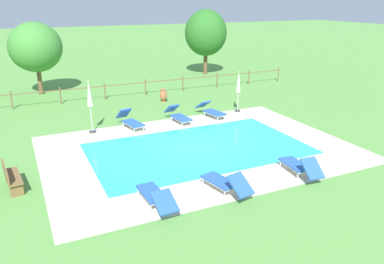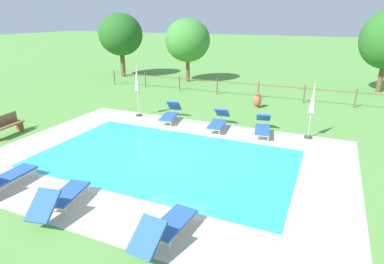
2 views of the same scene
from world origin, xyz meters
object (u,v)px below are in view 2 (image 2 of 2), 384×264
(sun_lounger_north_mid, at_px, (4,178))
(tree_far_west, at_px, (188,40))
(sun_lounger_north_far, at_px, (263,126))
(sun_lounger_north_end, at_px, (166,226))
(tree_centre, at_px, (121,35))
(sun_lounger_north_near_steps, at_px, (61,197))
(patio_umbrella_closed_row_west, at_px, (137,83))
(patio_umbrella_closed_row_mid_west, at_px, (312,103))
(terracotta_urn_near_fence, at_px, (257,100))
(sun_lounger_south_near_corner, at_px, (170,113))
(wooden_bench_lawn_side, at_px, (5,125))
(sun_lounger_south_far, at_px, (219,121))

(sun_lounger_north_mid, distance_m, tree_far_west, 17.36)
(sun_lounger_north_far, distance_m, sun_lounger_north_end, 7.77)
(sun_lounger_north_end, bearing_deg, tree_centre, 127.63)
(sun_lounger_north_near_steps, height_order, tree_centre, tree_centre)
(patio_umbrella_closed_row_west, relative_size, tree_centre, 0.50)
(patio_umbrella_closed_row_mid_west, height_order, tree_far_west, tree_far_west)
(sun_lounger_north_mid, xyz_separation_m, tree_centre, (-7.76, 16.93, 3.01))
(terracotta_urn_near_fence, bearing_deg, sun_lounger_north_far, -74.08)
(tree_centre, bearing_deg, sun_lounger_north_end, -52.37)
(sun_lounger_south_near_corner, distance_m, tree_centre, 13.44)
(patio_umbrella_closed_row_west, distance_m, patio_umbrella_closed_row_mid_west, 8.14)
(terracotta_urn_near_fence, bearing_deg, tree_centre, 157.19)
(sun_lounger_north_near_steps, height_order, tree_far_west, tree_far_west)
(wooden_bench_lawn_side, bearing_deg, tree_far_west, 81.51)
(patio_umbrella_closed_row_mid_west, distance_m, tree_centre, 18.07)
(sun_lounger_north_near_steps, bearing_deg, patio_umbrella_closed_row_mid_west, 56.02)
(sun_lounger_south_near_corner, relative_size, tree_far_west, 0.44)
(sun_lounger_north_far, bearing_deg, sun_lounger_north_mid, -128.00)
(patio_umbrella_closed_row_mid_west, height_order, terracotta_urn_near_fence, patio_umbrella_closed_row_mid_west)
(terracotta_urn_near_fence, relative_size, tree_centre, 0.16)
(patio_umbrella_closed_row_west, bearing_deg, terracotta_urn_near_fence, 37.47)
(sun_lounger_south_far, relative_size, tree_far_west, 0.44)
(sun_lounger_north_near_steps, distance_m, sun_lounger_north_far, 8.54)
(terracotta_urn_near_fence, distance_m, tree_far_west, 8.95)
(sun_lounger_north_end, distance_m, tree_centre, 21.78)
(sun_lounger_north_end, relative_size, sun_lounger_south_near_corner, 1.00)
(patio_umbrella_closed_row_west, relative_size, terracotta_urn_near_fence, 3.20)
(sun_lounger_north_far, distance_m, sun_lounger_south_far, 1.96)
(sun_lounger_north_far, xyz_separation_m, wooden_bench_lawn_side, (-9.88, -4.51, 0.10))
(wooden_bench_lawn_side, height_order, tree_centre, tree_centre)
(sun_lounger_south_far, height_order, tree_far_west, tree_far_west)
(wooden_bench_lawn_side, bearing_deg, sun_lounger_north_end, -19.08)
(sun_lounger_north_far, height_order, terracotta_urn_near_fence, sun_lounger_north_far)
(sun_lounger_north_far, xyz_separation_m, patio_umbrella_closed_row_west, (-6.29, 0.14, 1.33))
(patio_umbrella_closed_row_west, bearing_deg, patio_umbrella_closed_row_mid_west, 1.13)
(sun_lounger_south_far, xyz_separation_m, tree_centre, (-11.74, 9.44, 2.99))
(sun_lounger_north_end, bearing_deg, patio_umbrella_closed_row_west, 126.20)
(patio_umbrella_closed_row_mid_west, bearing_deg, patio_umbrella_closed_row_west, -178.87)
(wooden_bench_lawn_side, bearing_deg, sun_lounger_south_far, 29.11)
(sun_lounger_north_end, relative_size, patio_umbrella_closed_row_west, 0.81)
(patio_umbrella_closed_row_mid_west, bearing_deg, tree_far_west, 136.45)
(sun_lounger_south_far, bearing_deg, terracotta_urn_near_fence, 79.23)
(patio_umbrella_closed_row_west, relative_size, wooden_bench_lawn_side, 1.63)
(sun_lounger_north_mid, relative_size, terracotta_urn_near_fence, 2.67)
(sun_lounger_north_far, bearing_deg, tree_centre, 145.70)
(sun_lounger_north_far, height_order, sun_lounger_north_end, sun_lounger_north_end)
(tree_far_west, xyz_separation_m, tree_centre, (-5.90, -0.12, 0.29))
(patio_umbrella_closed_row_mid_west, bearing_deg, sun_lounger_north_mid, -134.58)
(sun_lounger_north_mid, xyz_separation_m, sun_lounger_south_near_corner, (1.48, 7.64, 0.03))
(sun_lounger_north_far, xyz_separation_m, tree_far_west, (-7.79, 9.45, 2.71))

